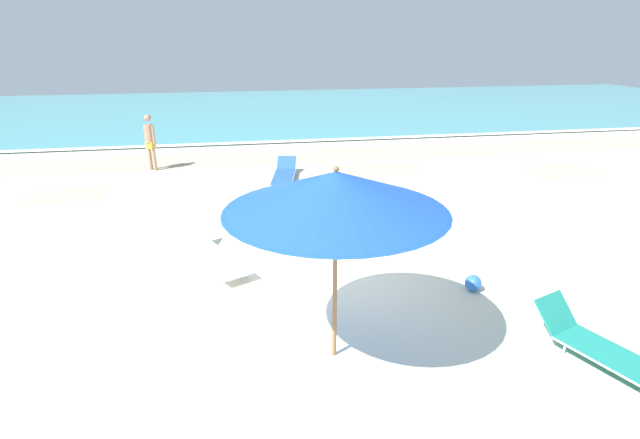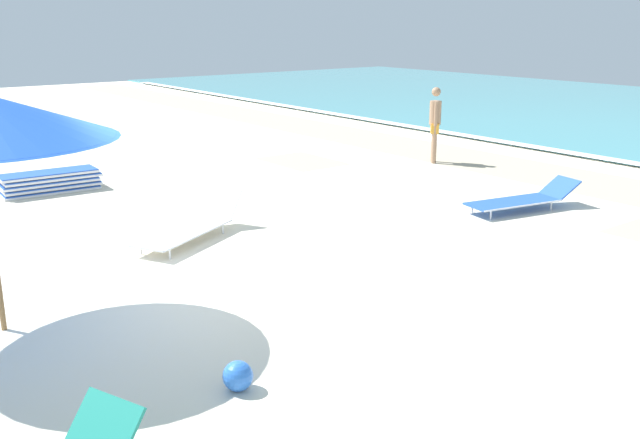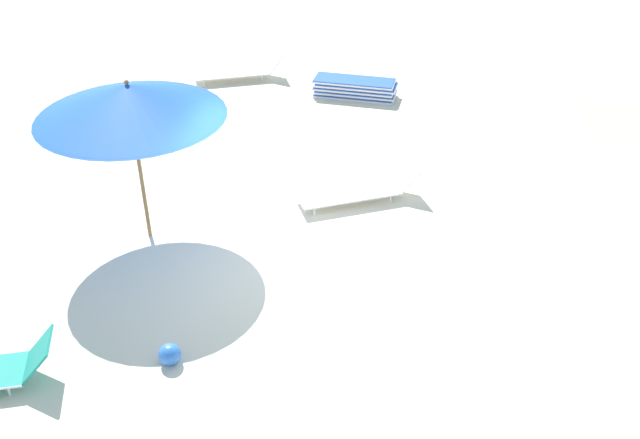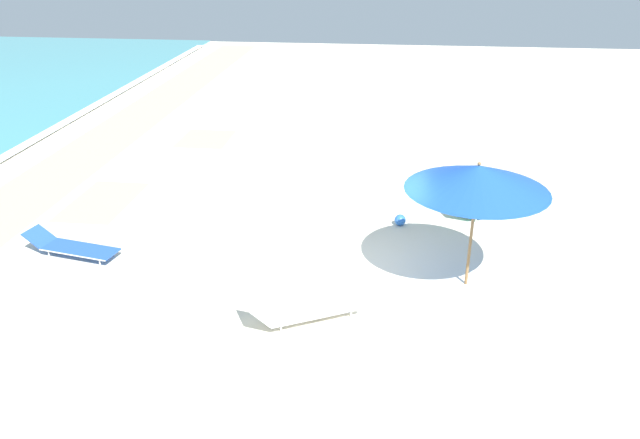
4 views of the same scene
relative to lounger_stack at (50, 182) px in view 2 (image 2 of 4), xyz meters
The scene contains 6 objects.
ground_plane 6.51m from the lounger_stack, ahead, with size 60.00×60.00×0.16m.
lounger_stack is the anchor object (origin of this frame).
sun_lounger_under_umbrella 4.56m from the lounger_stack, ahead, with size 1.53×2.19×0.60m.
sun_lounger_near_water_left 9.00m from the lounger_stack, 43.77° to the left, with size 1.03×2.27×0.48m.
beachgoer_wading_adult 8.55m from the lounger_stack, 72.97° to the left, with size 0.35×0.33×1.76m.
beach_ball 8.99m from the lounger_stack, ahead, with size 0.28×0.28×0.28m.
Camera 2 is at (7.54, -3.94, 3.30)m, focal length 40.00 mm.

